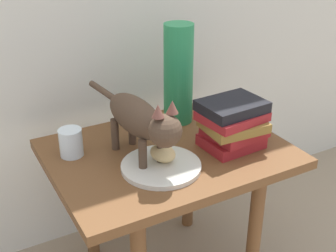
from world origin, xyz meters
name	(u,v)px	position (x,y,z in m)	size (l,w,h in m)	color
side_table	(168,170)	(0.00, 0.00, 0.43)	(0.72, 0.54, 0.50)	brown
plate	(161,166)	(-0.07, -0.09, 0.51)	(0.23, 0.23, 0.01)	silver
bread_roll	(163,153)	(-0.06, -0.07, 0.54)	(0.08, 0.06, 0.05)	#E0BC7A
cat	(141,120)	(-0.10, -0.02, 0.63)	(0.12, 0.48, 0.23)	#4C3828
book_stack	(233,124)	(0.18, -0.08, 0.58)	(0.21, 0.17, 0.15)	maroon
green_vase	(178,74)	(0.13, 0.17, 0.67)	(0.10, 0.10, 0.34)	#288C51
candle_jar	(71,144)	(-0.27, 0.11, 0.54)	(0.07, 0.07, 0.08)	silver
tv_remote	(219,118)	(0.25, 0.09, 0.51)	(0.15, 0.04, 0.02)	black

